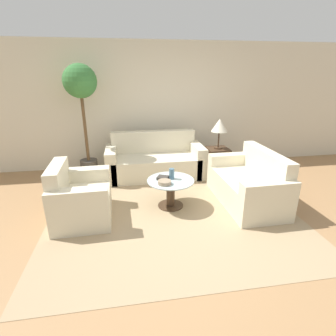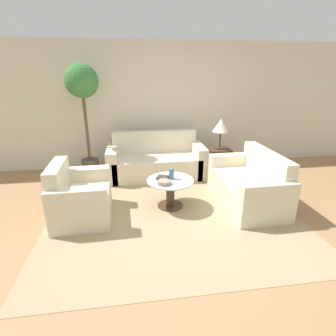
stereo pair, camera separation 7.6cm
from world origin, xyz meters
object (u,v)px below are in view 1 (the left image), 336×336
Objects in this scene: sofa_main at (155,162)px; table_lamp at (220,126)px; vase at (172,174)px; loveseat at (250,185)px; potted_plant at (81,96)px; bowl at (165,182)px; book_stack at (163,178)px; coffee_table at (171,189)px; armchair at (78,200)px.

sofa_main is 3.17× the size of table_lamp.
table_lamp is 3.60× the size of vase.
vase is (-1.26, 0.09, 0.24)m from loveseat.
potted_plant is at bearing 133.67° from vase.
vase reaches higher than bowl.
coffee_table is at bearing 2.51° from book_stack.
armchair is at bearing -129.99° from sofa_main.
book_stack is at bearing 89.48° from bowl.
table_lamp is at bearing -6.02° from potted_plant.
bowl is (-1.40, -0.10, 0.19)m from loveseat.
vase is 0.80× the size of book_stack.
vase is at bearing -133.84° from table_lamp.
vase is (1.38, 0.18, 0.24)m from armchair.
vase is (0.02, 0.04, 0.24)m from coffee_table.
potted_plant is at bearing 156.25° from book_stack.
table_lamp is (1.28, -0.12, 0.71)m from sofa_main.
book_stack is at bearing 176.05° from vase.
sofa_main reaches higher than bowl.
loveseat is 1.42m from bowl.
loveseat is 9.02× the size of vase.
loveseat is 7.23× the size of book_stack.
vase reaches higher than book_stack.
armchair is 4.78× the size of book_stack.
vase is (1.42, -1.49, -1.06)m from potted_plant.
loveseat is 0.70× the size of potted_plant.
loveseat is at bearing -85.95° from table_lamp.
vase is at bearing 59.27° from coffee_table.
loveseat reaches higher than bowl.
potted_plant is 2.39m from bowl.
armchair is 0.46× the size of potted_plant.
loveseat is at bearing -89.66° from armchair.
book_stack is at bearing -83.05° from armchair.
armchair is at bearing -88.39° from potted_plant.
bowl is at bearing -133.05° from table_lamp.
armchair is at bearing -174.13° from coffee_table.
loveseat is 2.09× the size of coffee_table.
bowl is at bearing -91.86° from armchair.
potted_plant is (-1.32, 0.16, 1.30)m from sofa_main.
coffee_table is 1.20× the size of table_lamp.
vase is at bearing -94.87° from loveseat.
potted_plant is at bearing -0.01° from armchair.
coffee_table is (0.09, -1.37, 0.00)m from sofa_main.
sofa_main is at bearing 174.77° from table_lamp.
potted_plant is at bearing -121.37° from loveseat.
bowl is at bearing -91.14° from sofa_main.
loveseat is at bearing -2.17° from coffee_table.
book_stack is at bearing 157.23° from coffee_table.
bowl is (-0.14, -0.18, -0.06)m from vase.
sofa_main is 9.17× the size of book_stack.
book_stack is (-1.40, 0.10, 0.18)m from loveseat.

